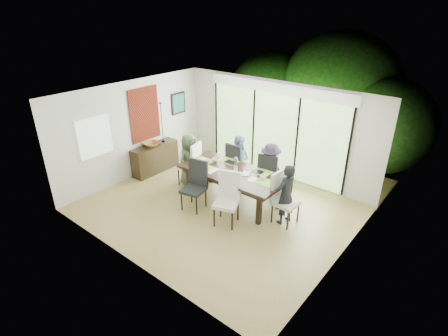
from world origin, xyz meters
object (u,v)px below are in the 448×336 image
Objects in this scene: vase at (236,169)px; cup_c at (263,177)px; bowl at (151,144)px; chair_right_end at (286,199)px; person_left_end at (189,160)px; sideboard at (155,158)px; person_right_end at (286,195)px; chair_near_right at (226,200)px; cup_b at (235,172)px; person_far_right at (270,170)px; chair_far_left at (239,163)px; laptop at (204,163)px; table_top at (233,172)px; chair_far_right at (270,174)px; chair_near_left at (193,186)px; cup_a at (215,160)px; chair_left_end at (189,163)px; person_far_left at (238,160)px.

cup_c is (0.75, 0.05, -0.01)m from vase.
cup_c is 3.62m from bowl.
person_left_end is (-2.98, 0.00, 0.10)m from chair_right_end.
chair_right_end is at bearing 0.85° from sideboard.
cup_c is (2.28, 0.10, 0.17)m from person_left_end.
person_right_end is 3.28× the size of bowl.
bowl is at bearing 148.49° from chair_near_right.
person_right_end is at bearing 93.85° from chair_right_end.
person_right_end is at bearing -8.37° from cup_c.
person_left_end reaches higher than cup_b.
person_far_right is at bearing 14.91° from sideboard.
chair_far_left is 1.06m from laptop.
person_far_right is at bearing -179.59° from chair_far_left.
table_top is 7.27× the size of laptop.
person_left_end reaches higher than laptop.
chair_far_right and chair_near_left have the same top height.
cup_a is 0.89m from cup_b.
chair_near_left is 8.87× the size of cup_c.
table_top is 19.35× the size of cup_a.
table_top is 1.48m from person_right_end.
chair_right_end is (3.00, 0.00, 0.00)m from chair_left_end.
bowl is at bearing -178.76° from cup_b.
chair_far_left is 1.01m from person_far_right.
person_far_left reaches higher than chair_near_left.
bowl is at bearing 135.45° from laptop.
table_top is at bearing 146.31° from cup_b.
cup_a is at bearing 59.56° from person_far_left.
chair_right_end is (1.50, 0.00, -0.19)m from table_top.
sideboard is at bearing -177.40° from cup_c.
chair_far_left is at bearing -11.10° from person_far_right.
chair_far_left is 1.00× the size of chair_near_left.
chair_right_end is at bearing 21.56° from chair_near_right.
cup_b reaches higher than bowl.
person_left_end is 3.91× the size of laptop.
sideboard is at bearing 22.75° from chair_far_left.
person_far_left is 1.02m from laptop.
table_top is 1.02m from chair_near_left.
chair_near_right is (1.00, 0.00, 0.00)m from chair_near_left.
chair_left_end is 1.58m from vase.
bowl is at bearing 152.15° from chair_near_left.
chair_right_end is 0.85× the size of person_far_right.
vase is at bearing -7.59° from cup_a.
chair_near_right is 0.85× the size of person_left_end.
chair_near_right reaches higher than bowl.
vase is (-0.50, -0.78, 0.18)m from person_far_right.
cup_a is at bearing 163.61° from cup_b.
chair_far_left is (-0.45, 0.85, -0.19)m from table_top.
cup_b reaches higher than laptop.
chair_near_left reaches higher than cup_a.
chair_left_end is 2.80× the size of bowl.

